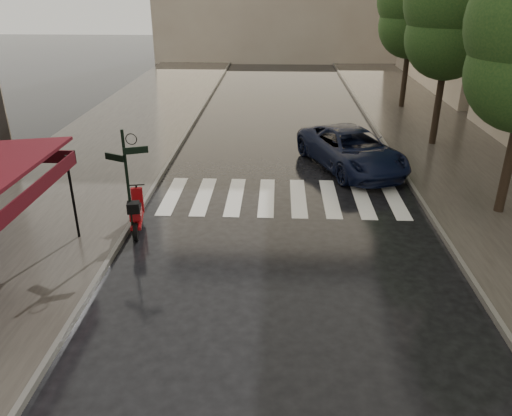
{
  "coord_description": "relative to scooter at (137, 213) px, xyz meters",
  "views": [
    {
      "loc": [
        2.77,
        -9.22,
        6.55
      ],
      "look_at": [
        2.27,
        2.06,
        1.4
      ],
      "focal_mm": 35.0,
      "sensor_mm": 36.0,
      "label": 1
    }
  ],
  "objects": [
    {
      "name": "sidewalk_near",
      "position": [
        -3.32,
        8.58,
        -0.48
      ],
      "size": [
        6.0,
        60.0,
        0.12
      ],
      "primitive_type": "cube",
      "color": "#38332D",
      "rests_on": "ground"
    },
    {
      "name": "curb_near",
      "position": [
        -0.27,
        8.58,
        -0.47
      ],
      "size": [
        0.12,
        60.0,
        0.16
      ],
      "primitive_type": "cube",
      "color": "#595651",
      "rests_on": "ground"
    },
    {
      "name": "tree_mid",
      "position": [
        10.68,
        8.58,
        5.05
      ],
      "size": [
        3.8,
        3.8,
        8.34
      ],
      "color": "black",
      "rests_on": "sidewalk_far"
    },
    {
      "name": "crosswalk",
      "position": [
        4.16,
        2.58,
        -0.53
      ],
      "size": [
        7.85,
        3.2,
        0.01
      ],
      "color": "silver",
      "rests_on": "ground"
    },
    {
      "name": "parked_car",
      "position": [
        6.76,
        5.57,
        0.21
      ],
      "size": [
        4.27,
        5.93,
        1.5
      ],
      "primitive_type": "imported",
      "rotation": [
        0.0,
        0.0,
        0.37
      ],
      "color": "black",
      "rests_on": "ground"
    },
    {
      "name": "tree_far",
      "position": [
        10.88,
        15.58,
        4.92
      ],
      "size": [
        3.8,
        3.8,
        8.16
      ],
      "color": "black",
      "rests_on": "sidewalk_far"
    },
    {
      "name": "scooter",
      "position": [
        0.0,
        0.0,
        0.0
      ],
      "size": [
        0.64,
        1.76,
        1.16
      ],
      "rotation": [
        0.0,
        0.0,
        0.18
      ],
      "color": "black",
      "rests_on": "ground"
    },
    {
      "name": "curb_far",
      "position": [
        8.63,
        8.58,
        -0.47
      ],
      "size": [
        0.12,
        60.0,
        0.16
      ],
      "primitive_type": "cube",
      "color": "#595651",
      "rests_on": "ground"
    },
    {
      "name": "ground",
      "position": [
        1.18,
        -3.42,
        -0.54
      ],
      "size": [
        120.0,
        120.0,
        0.0
      ],
      "primitive_type": "plane",
      "color": "black",
      "rests_on": "ground"
    },
    {
      "name": "sidewalk_far",
      "position": [
        11.43,
        8.58,
        -0.48
      ],
      "size": [
        5.5,
        60.0,
        0.12
      ],
      "primitive_type": "cube",
      "color": "#38332D",
      "rests_on": "ground"
    },
    {
      "name": "signpost",
      "position": [
        -0.01,
        -0.42,
        1.29
      ],
      "size": [
        1.17,
        0.29,
        3.1
      ],
      "color": "black",
      "rests_on": "ground"
    }
  ]
}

